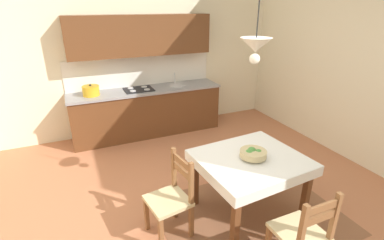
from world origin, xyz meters
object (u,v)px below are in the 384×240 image
dining_chair_camera_side (302,234)px  dining_table (250,168)px  kitchen_cabinetry (145,91)px  fruit_bowl (253,153)px  pendant_lamp (256,46)px  dining_chair_tv_side (171,199)px

dining_chair_camera_side → dining_table: bearing=87.6°
kitchen_cabinetry → fruit_bowl: bearing=-79.8°
fruit_bowl → pendant_lamp: pendant_lamp is taller
kitchen_cabinetry → fruit_bowl: size_ratio=9.36×
fruit_bowl → dining_chair_camera_side: bearing=-93.1°
fruit_bowl → pendant_lamp: 1.17m
dining_chair_tv_side → pendant_lamp: (0.96, 0.05, 1.54)m
dining_chair_camera_side → fruit_bowl: (0.05, 0.88, 0.37)m
fruit_bowl → dining_chair_tv_side: bearing=175.7°
dining_chair_tv_side → fruit_bowl: size_ratio=3.10×
fruit_bowl → pendant_lamp: bearing=89.2°
dining_chair_camera_side → pendant_lamp: bearing=87.2°
kitchen_cabinetry → dining_table: 2.80m
dining_chair_camera_side → pendant_lamp: size_ratio=1.16×
dining_table → dining_chair_tv_side: bearing=176.8°
dining_chair_camera_side → dining_chair_tv_side: (-0.91, 0.95, 0.00)m
pendant_lamp → dining_chair_tv_side: bearing=-177.1°
kitchen_cabinetry → dining_chair_tv_side: bearing=-99.8°
dining_chair_tv_side → pendant_lamp: size_ratio=1.16×
kitchen_cabinetry → dining_chair_tv_side: 2.76m
kitchen_cabinetry → dining_chair_tv_side: (-0.46, -2.69, -0.41)m
kitchen_cabinetry → fruit_bowl: kitchen_cabinetry is taller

